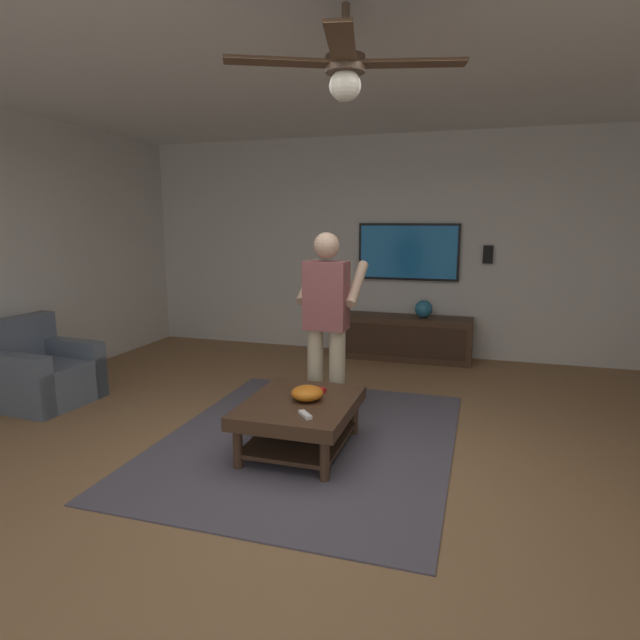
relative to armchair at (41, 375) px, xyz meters
The scene contains 16 objects.
ground_plane 3.10m from the armchair, 102.88° to the right, with size 8.78×8.78×0.00m, color olive.
wall_back_tv 4.41m from the armchair, 44.90° to the right, with size 0.10×7.23×2.80m, color silver.
ceiling_slab 4.02m from the armchair, 102.88° to the right, with size 7.51×7.23×0.10m, color white.
area_rug 2.77m from the armchair, 92.20° to the right, with size 2.80×2.25×0.01m, color #514C56.
armchair is the anchor object (origin of this frame).
coffee_table 2.77m from the armchair, 96.34° to the right, with size 1.00×0.80×0.40m.
media_console 4.09m from the armchair, 48.98° to the right, with size 0.45×1.70×0.55m.
tv 4.38m from the armchair, 46.53° to the right, with size 0.05×1.28×0.72m.
person_standing 2.86m from the armchair, 82.10° to the right, with size 0.54×0.54×1.64m.
bowl 2.82m from the armchair, 95.66° to the right, with size 0.24×0.24×0.11m, color orange.
remote_white 2.96m from the armchair, 101.80° to the right, with size 0.15×0.04×0.02m, color white.
book 2.79m from the armchair, 92.94° to the right, with size 0.22×0.16×0.04m, color red.
vase_round 4.29m from the armchair, 51.30° to the right, with size 0.22×0.22×0.22m, color teal.
wall_speaker_left 5.12m from the armchair, 54.09° to the right, with size 0.06×0.12×0.22m, color black.
wall_speaker_right 3.74m from the armchair, 34.25° to the right, with size 0.06×0.12×0.22m, color black.
ceiling_fan 4.13m from the armchair, 109.39° to the right, with size 1.19×1.17×0.46m.
Camera 1 is at (-3.23, -1.01, 1.73)m, focal length 29.89 mm.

